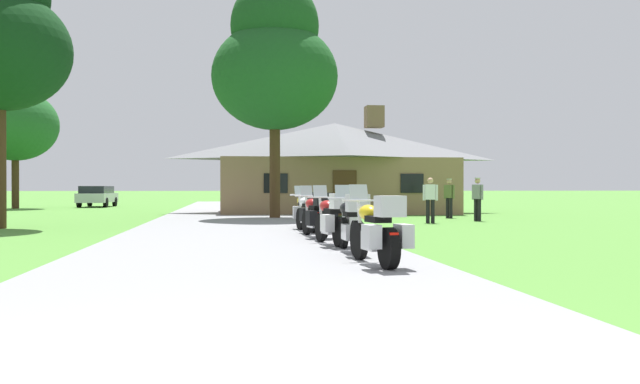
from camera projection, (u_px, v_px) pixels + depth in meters
ground_plane at (238, 225)px, 24.12m from camera, size 500.00×500.00×0.00m
asphalt_driveway at (238, 227)px, 22.14m from camera, size 6.40×80.00×0.06m
motorcycle_yellow_nearest_to_camera at (378, 231)px, 10.94m from camera, size 0.88×2.08×1.30m
motorcycle_black_second_in_row at (351, 223)px, 13.25m from camera, size 0.66×2.08×1.30m
motorcycle_red_third_in_row at (333, 220)px, 14.89m from camera, size 0.92×2.08×1.30m
motorcycle_red_fourth_in_row at (317, 215)px, 17.24m from camera, size 0.93×2.07×1.30m
motorcycle_white_fifth_in_row at (310, 212)px, 19.37m from camera, size 0.94×2.07×1.30m
motorcycle_yellow_farthest_in_row at (304, 210)px, 21.22m from camera, size 0.72×2.08×1.30m
stone_lodge at (335, 167)px, 35.15m from camera, size 12.10×6.73×5.47m
bystander_olive_shirt_near_lodge at (449, 196)px, 29.49m from camera, size 0.39×0.46×1.69m
bystander_gray_shirt_beside_signpost at (478, 197)px, 26.87m from camera, size 0.36×0.49×1.69m
bystander_white_shirt_by_tree at (430, 198)px, 25.27m from camera, size 0.53×0.32×1.67m
tree_left_far at (15, 115)px, 42.78m from camera, size 5.20×5.20×9.22m
tree_by_lodge_front at (275, 62)px, 28.55m from camera, size 5.21×5.21×9.94m
parked_silver_suv_far_left at (97, 195)px, 46.35m from camera, size 2.05×4.67×1.40m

